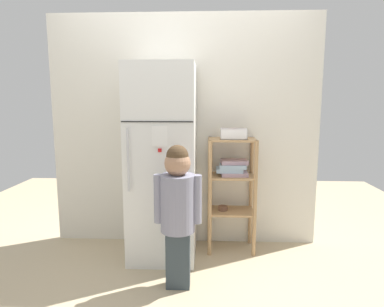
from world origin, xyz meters
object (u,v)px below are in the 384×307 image
(refrigerator, at_px, (163,163))
(child_standing, at_px, (178,203))
(pantry_shelf_unit, at_px, (232,180))
(fruit_bin, at_px, (234,135))

(refrigerator, distance_m, child_standing, 0.60)
(pantry_shelf_unit, xyz_separation_m, fruit_bin, (0.01, -0.02, 0.42))
(pantry_shelf_unit, bearing_deg, refrigerator, -167.52)
(pantry_shelf_unit, height_order, fruit_bin, fruit_bin)
(refrigerator, xyz_separation_m, pantry_shelf_unit, (0.63, 0.14, -0.18))
(child_standing, height_order, pantry_shelf_unit, child_standing)
(child_standing, relative_size, pantry_shelf_unit, 1.03)
(fruit_bin, bearing_deg, child_standing, -124.84)
(pantry_shelf_unit, distance_m, fruit_bin, 0.42)
(fruit_bin, bearing_deg, refrigerator, -169.74)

